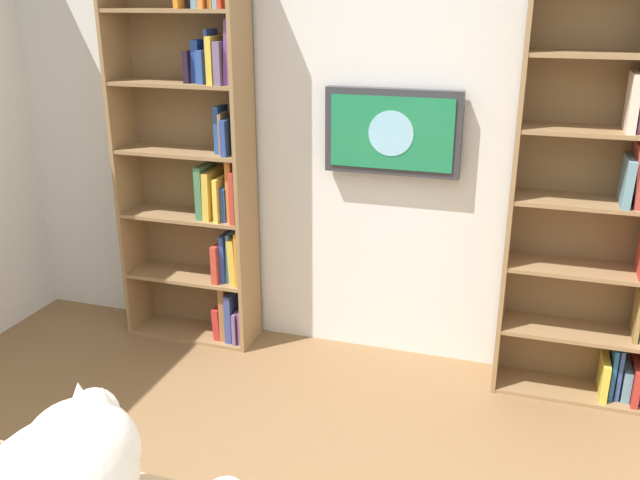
# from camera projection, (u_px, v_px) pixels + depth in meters

# --- Properties ---
(wall_back) EXTENTS (4.52, 0.06, 2.70)m
(wall_back) POSITION_uv_depth(u_px,v_px,m) (383.00, 114.00, 3.55)
(wall_back) COLOR silver
(wall_back) RESTS_ON ground
(bookshelf_left) EXTENTS (0.79, 0.28, 2.03)m
(bookshelf_left) POSITION_uv_depth(u_px,v_px,m) (620.00, 197.00, 3.17)
(bookshelf_left) COLOR #937047
(bookshelf_left) RESTS_ON ground
(bookshelf_right) EXTENTS (0.76, 0.28, 2.24)m
(bookshelf_right) POSITION_uv_depth(u_px,v_px,m) (200.00, 152.00, 3.76)
(bookshelf_right) COLOR #937047
(bookshelf_right) RESTS_ON ground
(wall_mounted_tv) EXTENTS (0.70, 0.07, 0.44)m
(wall_mounted_tv) POSITION_uv_depth(u_px,v_px,m) (392.00, 132.00, 3.48)
(wall_mounted_tv) COLOR #333338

